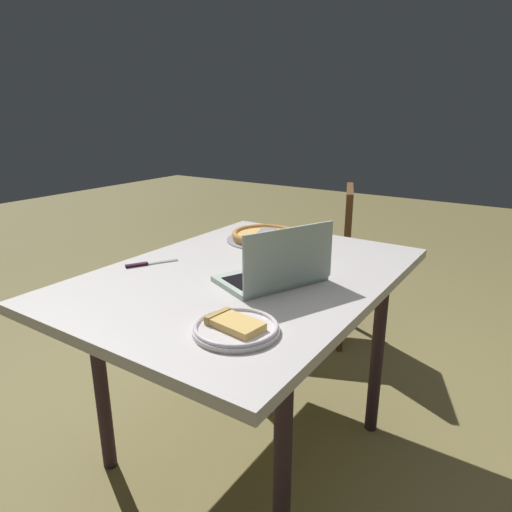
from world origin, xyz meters
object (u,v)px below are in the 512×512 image
at_px(pizza_plate, 236,327).
at_px(table_knife, 147,264).
at_px(pizza_tray, 264,236).
at_px(dining_table, 247,291).
at_px(chair_near, 325,254).
at_px(laptop, 276,271).

distance_m(pizza_plate, table_knife, 0.66).
distance_m(pizza_tray, table_knife, 0.57).
relative_size(dining_table, chair_near, 1.43).
xyz_separation_m(pizza_plate, chair_near, (-1.48, -0.43, -0.26)).
xyz_separation_m(table_knife, chair_near, (-1.22, 0.18, -0.25)).
bearing_deg(table_knife, pizza_plate, 67.00).
height_order(laptop, pizza_tray, laptop).
relative_size(dining_table, pizza_tray, 3.81).
xyz_separation_m(laptop, table_knife, (0.10, -0.51, -0.04)).
height_order(dining_table, table_knife, table_knife).
relative_size(pizza_tray, chair_near, 0.38).
bearing_deg(pizza_plate, chair_near, -163.75).
height_order(dining_table, laptop, laptop).
height_order(pizza_tray, table_knife, pizza_tray).
distance_m(laptop, pizza_plate, 0.37).
bearing_deg(dining_table, chair_near, -170.15).
relative_size(table_knife, chair_near, 0.20).
bearing_deg(laptop, pizza_plate, 14.72).
bearing_deg(pizza_tray, chair_near, -178.94).
relative_size(laptop, chair_near, 0.45).
bearing_deg(pizza_plate, dining_table, -148.69).
xyz_separation_m(dining_table, table_knife, (0.14, -0.36, 0.08)).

